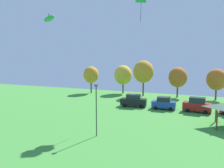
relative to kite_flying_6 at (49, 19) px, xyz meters
The scene contains 10 objects.
kite_flying_6 is the anchor object (origin of this frame).
parked_car_leftmost 20.95m from the kite_flying_6, 58.04° to the left, with size 4.98×2.39×2.32m.
parked_car_second_from_left 23.79m from the kite_flying_6, 43.90° to the left, with size 4.23×2.13×2.21m.
parked_car_third_from_left 27.35m from the kite_flying_6, 34.29° to the left, with size 4.69×2.16×2.54m.
light_post_1 14.85m from the kite_flying_6, 22.28° to the right, with size 0.36×0.20×6.24m.
treeline_tree_0 27.80m from the kite_flying_6, 104.03° to the left, with size 3.84×3.84×6.74m.
treeline_tree_1 29.34m from the kite_flying_6, 86.90° to the left, with size 4.41×4.41×7.04m.
treeline_tree_2 27.94m from the kite_flying_6, 74.15° to the left, with size 4.72×4.72×8.33m.
treeline_tree_3 32.15m from the kite_flying_6, 60.78° to the left, with size 4.13×4.13×6.87m.
treeline_tree_4 36.47m from the kite_flying_6, 49.02° to the left, with size 4.18×4.18×6.73m.
Camera 1 is at (5.65, 1.13, 9.68)m, focal length 38.00 mm.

